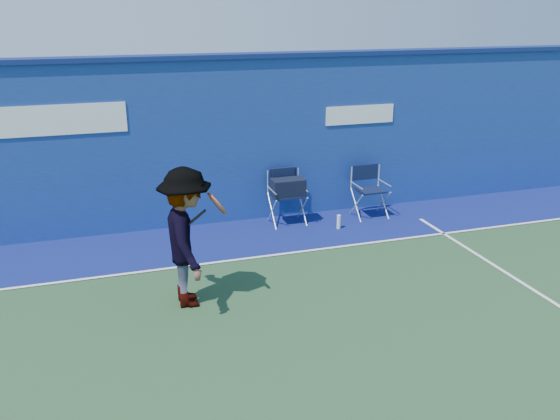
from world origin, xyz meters
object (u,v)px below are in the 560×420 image
object	(u,v)px
water_bottle	(339,222)
directors_chair_right	(369,201)
directors_chair_left	(287,201)
tennis_player	(187,238)

from	to	relation	value
water_bottle	directors_chair_right	bearing A→B (deg)	28.68
directors_chair_left	water_bottle	world-z (taller)	directors_chair_left
directors_chair_left	tennis_player	world-z (taller)	tennis_player
water_bottle	directors_chair_left	bearing A→B (deg)	144.39
directors_chair_left	directors_chair_right	size ratio (longest dim) A/B	1.04
directors_chair_left	tennis_player	bearing A→B (deg)	-131.26
directors_chair_right	directors_chair_left	bearing A→B (deg)	175.76
tennis_player	directors_chair_right	bearing A→B (deg)	32.26
directors_chair_left	directors_chair_right	world-z (taller)	directors_chair_left
directors_chair_left	directors_chair_right	xyz separation A→B (m)	(1.63, -0.12, -0.13)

